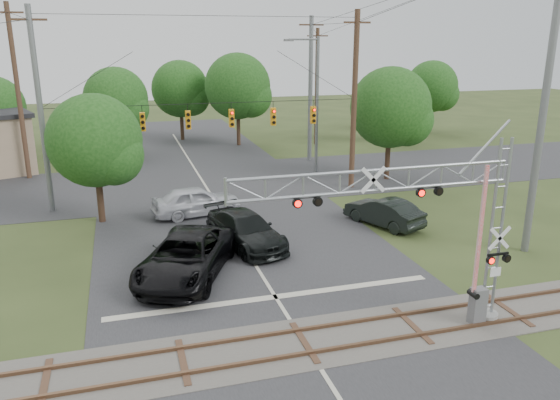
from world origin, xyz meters
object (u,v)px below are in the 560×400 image
object	(u,v)px
traffic_signal_span	(224,109)
pickup_black	(186,257)
sedan_silver	(196,201)
streetlight	(315,99)
crossing_gantry	(424,219)
car_dark	(246,230)

from	to	relation	value
traffic_signal_span	pickup_black	world-z (taller)	traffic_signal_span
pickup_black	sedan_silver	distance (m)	8.48
pickup_black	sedan_silver	world-z (taller)	pickup_black
traffic_signal_span	streetlight	xyz separation A→B (m)	(7.56, 4.71, -0.08)
crossing_gantry	pickup_black	world-z (taller)	crossing_gantry
crossing_gantry	traffic_signal_span	size ratio (longest dim) A/B	0.51
streetlight	traffic_signal_span	bearing A→B (deg)	-148.04
crossing_gantry	traffic_signal_span	xyz separation A→B (m)	(-3.02, 18.36, 1.53)
streetlight	sedan_silver	bearing A→B (deg)	-141.37
streetlight	car_dark	bearing A→B (deg)	-121.78
crossing_gantry	car_dark	distance (m)	10.86
pickup_black	streetlight	xyz separation A→B (m)	(11.54, 16.26, 4.63)
sedan_silver	traffic_signal_span	bearing A→B (deg)	-45.28
crossing_gantry	sedan_silver	world-z (taller)	crossing_gantry
pickup_black	streetlight	distance (m)	20.47
pickup_black	streetlight	bearing A→B (deg)	79.39
car_dark	streetlight	xyz separation A→B (m)	(8.32, 13.43, 4.73)
traffic_signal_span	sedan_silver	distance (m)	6.22
car_dark	sedan_silver	xyz separation A→B (m)	(-1.61, 5.50, 0.04)
crossing_gantry	traffic_signal_span	distance (m)	18.66
sedan_silver	streetlight	world-z (taller)	streetlight
sedan_silver	streetlight	xyz separation A→B (m)	(9.93, 7.94, 4.69)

